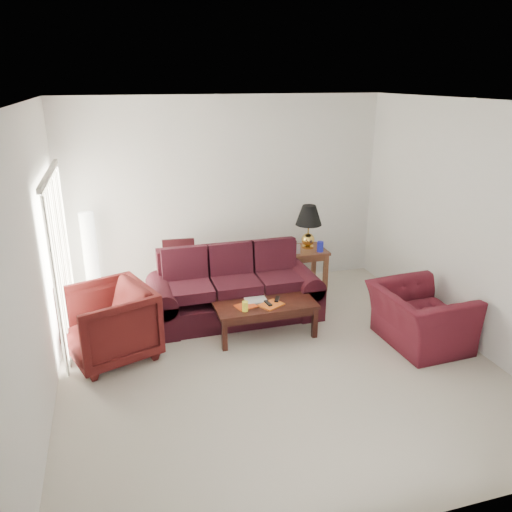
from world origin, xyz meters
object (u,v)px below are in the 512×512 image
Objects in this scene: sofa at (234,286)px; floor_lamp at (91,260)px; armchair_right at (420,317)px; coffee_table at (264,318)px; end_table at (305,268)px; armchair_left at (109,324)px.

sofa is 1.63× the size of floor_lamp.
floor_lamp is at bearing 57.27° from armchair_right.
sofa is 1.80× the size of coffee_table.
end_table is at bearing -3.35° from floor_lamp.
coffee_table is (1.96, 0.04, -0.22)m from armchair_left.
coffee_table is (-1.81, 0.79, -0.14)m from armchair_right.
armchair_right is (0.71, -2.12, 0.04)m from end_table.
floor_lamp is (-1.91, 0.94, 0.24)m from sofa.
floor_lamp is 1.28× the size of armchair_right.
armchair_left reaches higher than coffee_table.
armchair_left is at bearing -156.00° from end_table.
end_table is at bearing 27.82° from sofa.
end_table is (1.37, 0.75, -0.16)m from sofa.
sofa reaches higher than armchair_right.
sofa is 1.81m from armchair_left.
armchair_left is 3.85m from armchair_right.
sofa is 1.56m from end_table.
sofa is 2.14m from floor_lamp.
armchair_left is at bearing -171.54° from coffee_table.
armchair_left is (-1.70, -0.62, -0.04)m from sofa.
floor_lamp reaches higher than armchair_left.
floor_lamp reaches higher than sofa.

